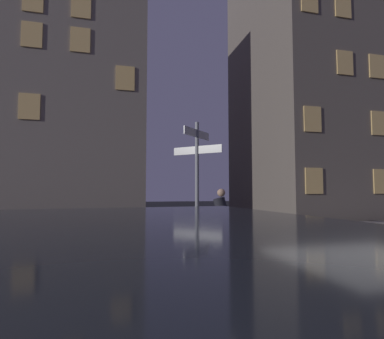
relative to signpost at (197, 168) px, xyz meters
The scene contains 6 objects.
ground_plane 5.88m from the signpost, 76.62° to the right, with size 80.00×80.00×0.00m, color black.
sidewalk_kerb 2.84m from the signpost, 46.32° to the left, with size 40.00×3.25×0.14m, color gray.
signpost is the anchor object (origin of this frame).
cyclist 1.87m from the signpost, 71.46° to the right, with size 1.81×0.37×1.61m.
building_left_block 12.12m from the signpost, 123.25° to the left, with size 10.60×6.58×13.10m.
building_right_block 14.36m from the signpost, 36.91° to the left, with size 9.39×8.55×17.40m.
Camera 1 is at (-3.75, -4.02, 1.56)m, focal length 29.60 mm.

